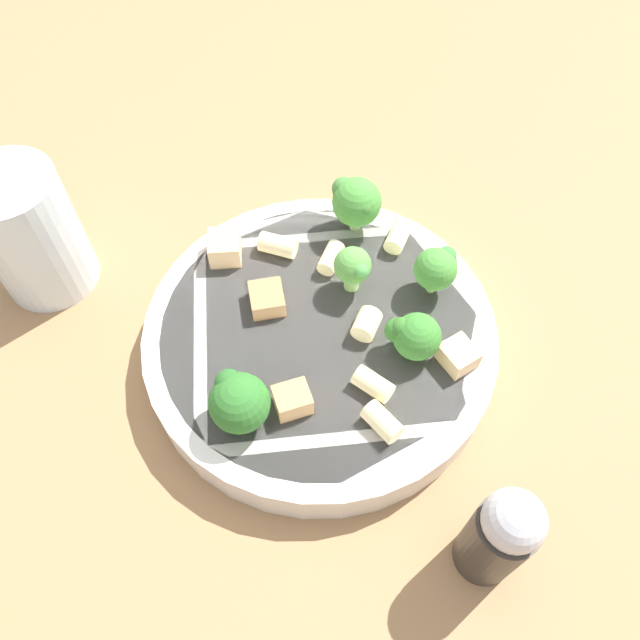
% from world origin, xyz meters
% --- Properties ---
extents(ground_plane, '(2.00, 2.00, 0.00)m').
position_xyz_m(ground_plane, '(0.00, 0.00, 0.00)').
color(ground_plane, '#936D47').
extents(pasta_bowl, '(0.25, 0.25, 0.03)m').
position_xyz_m(pasta_bowl, '(0.00, 0.00, 0.02)').
color(pasta_bowl, silver).
rests_on(pasta_bowl, ground_plane).
extents(broccoli_floret_0, '(0.03, 0.03, 0.04)m').
position_xyz_m(broccoli_floret_0, '(0.01, 0.04, 0.06)').
color(broccoli_floret_0, '#84AD60').
rests_on(broccoli_floret_0, pasta_bowl).
extents(broccoli_floret_1, '(0.04, 0.04, 0.05)m').
position_xyz_m(broccoli_floret_1, '(-0.00, 0.10, 0.06)').
color(broccoli_floret_1, '#9EC175').
rests_on(broccoli_floret_1, pasta_bowl).
extents(broccoli_floret_2, '(0.03, 0.03, 0.04)m').
position_xyz_m(broccoli_floret_2, '(0.07, 0.06, 0.06)').
color(broccoli_floret_2, '#93B766').
rests_on(broccoli_floret_2, pasta_bowl).
extents(broccoli_floret_3, '(0.04, 0.04, 0.04)m').
position_xyz_m(broccoli_floret_3, '(-0.03, -0.08, 0.05)').
color(broccoli_floret_3, '#9EC175').
rests_on(broccoli_floret_3, pasta_bowl).
extents(broccoli_floret_4, '(0.04, 0.03, 0.03)m').
position_xyz_m(broccoli_floret_4, '(0.06, 0.00, 0.05)').
color(broccoli_floret_4, '#84AD60').
rests_on(broccoli_floret_4, pasta_bowl).
extents(rigatoni_0, '(0.02, 0.03, 0.01)m').
position_xyz_m(rigatoni_0, '(-0.01, 0.06, 0.04)').
color(rigatoni_0, beige).
rests_on(rigatoni_0, pasta_bowl).
extents(rigatoni_1, '(0.03, 0.02, 0.02)m').
position_xyz_m(rigatoni_1, '(-0.05, 0.06, 0.04)').
color(rigatoni_1, beige).
rests_on(rigatoni_1, pasta_bowl).
extents(rigatoni_2, '(0.03, 0.03, 0.01)m').
position_xyz_m(rigatoni_2, '(0.06, -0.06, 0.04)').
color(rigatoni_2, beige).
rests_on(rigatoni_2, pasta_bowl).
extents(rigatoni_3, '(0.02, 0.02, 0.02)m').
position_xyz_m(rigatoni_3, '(0.03, 0.01, 0.04)').
color(rigatoni_3, beige).
rests_on(rigatoni_3, pasta_bowl).
extents(rigatoni_4, '(0.02, 0.03, 0.01)m').
position_xyz_m(rigatoni_4, '(0.04, 0.09, 0.04)').
color(rigatoni_4, beige).
rests_on(rigatoni_4, pasta_bowl).
extents(rigatoni_5, '(0.03, 0.02, 0.01)m').
position_xyz_m(rigatoni_5, '(0.05, -0.04, 0.04)').
color(rigatoni_5, beige).
rests_on(rigatoni_5, pasta_bowl).
extents(chicken_chunk_0, '(0.03, 0.03, 0.01)m').
position_xyz_m(chicken_chunk_0, '(-0.04, 0.01, 0.04)').
color(chicken_chunk_0, '#A87A4C').
rests_on(chicken_chunk_0, pasta_bowl).
extents(chicken_chunk_1, '(0.03, 0.03, 0.02)m').
position_xyz_m(chicken_chunk_1, '(0.10, -0.00, 0.04)').
color(chicken_chunk_1, tan).
rests_on(chicken_chunk_1, pasta_bowl).
extents(chicken_chunk_2, '(0.03, 0.03, 0.02)m').
position_xyz_m(chicken_chunk_2, '(-0.09, 0.04, 0.04)').
color(chicken_chunk_2, tan).
rests_on(chicken_chunk_2, pasta_bowl).
extents(chicken_chunk_3, '(0.03, 0.03, 0.02)m').
position_xyz_m(chicken_chunk_3, '(0.00, -0.06, 0.04)').
color(chicken_chunk_3, tan).
rests_on(chicken_chunk_3, pasta_bowl).
extents(drinking_glass, '(0.07, 0.07, 0.10)m').
position_xyz_m(drinking_glass, '(-0.23, 0.01, 0.04)').
color(drinking_glass, silver).
rests_on(drinking_glass, ground_plane).
extents(pepper_shaker, '(0.04, 0.04, 0.09)m').
position_xyz_m(pepper_shaker, '(0.14, -0.11, 0.05)').
color(pepper_shaker, '#332D28').
rests_on(pepper_shaker, ground_plane).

